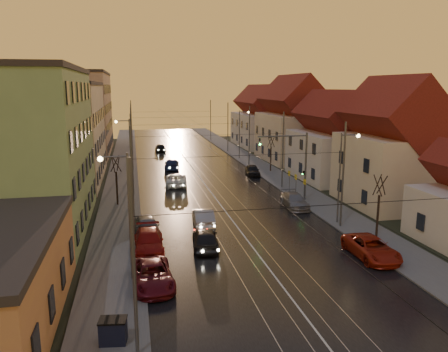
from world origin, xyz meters
TOP-DOWN VIEW (x-y plane):
  - ground at (0.00, 0.00)m, footprint 160.00×160.00m
  - road at (0.00, 40.00)m, footprint 16.00×120.00m
  - sidewalk_left at (-10.00, 40.00)m, footprint 4.00×120.00m
  - sidewalk_right at (10.00, 40.00)m, footprint 4.00×120.00m
  - tram_rail_0 at (-2.20, 40.00)m, footprint 0.06×120.00m
  - tram_rail_1 at (-0.77, 40.00)m, footprint 0.06×120.00m
  - tram_rail_2 at (0.77, 40.00)m, footprint 0.06×120.00m
  - tram_rail_3 at (2.20, 40.00)m, footprint 0.06×120.00m
  - apartment_left_1 at (-17.50, 14.00)m, footprint 10.00×18.00m
  - apartment_left_2 at (-17.50, 34.00)m, footprint 10.00×20.00m
  - apartment_left_3 at (-17.50, 58.00)m, footprint 10.00×24.00m
  - house_right_1 at (17.00, 15.00)m, footprint 8.67×10.20m
  - house_right_2 at (17.00, 28.00)m, footprint 9.18×12.24m
  - house_right_3 at (17.00, 43.00)m, footprint 9.18×14.28m
  - house_right_4 at (17.00, 61.00)m, footprint 9.18×16.32m
  - catenary_pole_l_0 at (-8.60, -6.00)m, footprint 0.16×0.16m
  - catenary_pole_l_1 at (-8.60, 9.00)m, footprint 0.16×0.16m
  - catenary_pole_r_1 at (8.60, 9.00)m, footprint 0.16×0.16m
  - catenary_pole_l_2 at (-8.60, 24.00)m, footprint 0.16×0.16m
  - catenary_pole_r_2 at (8.60, 24.00)m, footprint 0.16×0.16m
  - catenary_pole_l_3 at (-8.60, 39.00)m, footprint 0.16×0.16m
  - catenary_pole_r_3 at (8.60, 39.00)m, footprint 0.16×0.16m
  - catenary_pole_l_4 at (-8.60, 54.00)m, footprint 0.16×0.16m
  - catenary_pole_r_4 at (8.60, 54.00)m, footprint 0.16×0.16m
  - catenary_pole_l_5 at (-8.60, 72.00)m, footprint 0.16×0.16m
  - catenary_pole_r_5 at (8.60, 72.00)m, footprint 0.16×0.16m
  - street_lamp_0 at (-9.10, 2.00)m, footprint 1.75×0.32m
  - street_lamp_1 at (9.10, 10.00)m, footprint 1.75×0.32m
  - street_lamp_2 at (-9.10, 30.00)m, footprint 1.75×0.32m
  - street_lamp_3 at (9.10, 46.00)m, footprint 1.75×0.32m
  - traffic_light_mast at (7.99, 18.00)m, footprint 5.30×0.32m
  - bare_tree_0 at (-10.20, 20.00)m, footprint 1.09×1.09m
  - bare_tree_1 at (10.20, 6.00)m, footprint 1.09×1.09m
  - bare_tree_2 at (10.40, 34.00)m, footprint 1.09×1.09m
  - driving_car_0 at (-3.48, 6.50)m, footprint 2.33×4.75m
  - driving_car_1 at (-2.78, 11.81)m, footprint 1.90×4.77m
  - driving_car_2 at (-3.54, 27.81)m, footprint 2.97×5.62m
  - driving_car_3 at (-3.02, 38.94)m, footprint 2.64×5.40m
  - driving_car_4 at (-3.51, 56.83)m, footprint 1.78×4.38m
  - parked_left_1 at (-7.60, 0.97)m, footprint 2.58×5.15m
  - parked_left_2 at (-7.60, 6.83)m, footprint 2.16×5.17m
  - parked_left_3 at (-7.60, 10.24)m, footprint 2.26×4.75m
  - parked_right_0 at (7.60, 2.35)m, footprint 2.49×5.26m
  - parked_right_1 at (7.02, 15.74)m, footprint 2.21×4.95m
  - parked_right_2 at (7.22, 31.99)m, footprint 2.28×4.44m
  - dumpster at (-9.68, -4.87)m, footprint 1.30×0.96m

SIDE VIEW (x-z plane):
  - ground at x=0.00m, z-range 0.00..0.00m
  - road at x=0.00m, z-range 0.00..0.04m
  - tram_rail_0 at x=-2.20m, z-range 0.04..0.07m
  - tram_rail_1 at x=-0.77m, z-range 0.04..0.07m
  - tram_rail_2 at x=0.77m, z-range 0.04..0.07m
  - tram_rail_3 at x=2.20m, z-range 0.04..0.07m
  - sidewalk_left at x=-10.00m, z-range 0.00..0.15m
  - sidewalk_right at x=10.00m, z-range 0.00..0.15m
  - dumpster at x=-9.68m, z-range 0.15..1.25m
  - parked_left_1 at x=-7.60m, z-range 0.00..1.40m
  - parked_right_1 at x=7.02m, z-range 0.00..1.41m
  - parked_right_2 at x=7.22m, z-range 0.00..1.45m
  - parked_right_0 at x=7.60m, z-range 0.00..1.45m
  - driving_car_4 at x=-3.51m, z-range 0.00..1.49m
  - parked_left_2 at x=-7.60m, z-range 0.00..1.49m
  - driving_car_2 at x=-3.54m, z-range 0.00..1.51m
  - driving_car_3 at x=-3.02m, z-range 0.00..1.51m
  - driving_car_1 at x=-2.78m, z-range 0.00..1.54m
  - driving_car_0 at x=-3.48m, z-range 0.00..1.56m
  - parked_left_3 at x=-7.60m, z-range 0.00..1.57m
  - bare_tree_0 at x=-10.20m, z-range -0.07..5.04m
  - bare_tree_1 at x=10.20m, z-range -0.07..5.04m
  - bare_tree_2 at x=10.40m, z-range -0.07..5.04m
  - catenary_pole_l_0 at x=-8.60m, z-range 0.00..9.00m
  - catenary_pole_l_1 at x=-8.60m, z-range 0.00..9.00m
  - catenary_pole_r_1 at x=8.60m, z-range 0.00..9.00m
  - catenary_pole_l_2 at x=-8.60m, z-range 0.00..9.00m
  - catenary_pole_r_2 at x=8.60m, z-range 0.00..9.00m
  - catenary_pole_l_3 at x=-8.60m, z-range 0.00..9.00m
  - catenary_pole_r_3 at x=8.60m, z-range 0.00..9.00m
  - catenary_pole_l_4 at x=-8.60m, z-range 0.00..9.00m
  - catenary_pole_r_4 at x=8.60m, z-range 0.00..9.00m
  - catenary_pole_l_5 at x=-8.60m, z-range 0.00..9.00m
  - catenary_pole_r_5 at x=8.60m, z-range 0.00..9.00m
  - traffic_light_mast at x=7.99m, z-range 1.00..8.20m
  - house_right_2 at x=17.00m, z-range 0.04..9.24m
  - street_lamp_0 at x=-9.10m, z-range 0.89..8.89m
  - street_lamp_1 at x=9.10m, z-range 0.89..8.89m
  - street_lamp_2 at x=-9.10m, z-range 0.89..8.89m
  - street_lamp_3 at x=9.10m, z-range 0.89..8.89m
  - house_right_4 at x=17.00m, z-range 0.05..10.05m
  - house_right_1 at x=17.00m, z-range 0.05..10.85m
  - house_right_3 at x=17.00m, z-range 0.05..11.55m
  - apartment_left_2 at x=-17.50m, z-range 0.00..12.00m
  - apartment_left_1 at x=-17.50m, z-range 0.00..13.00m
  - apartment_left_3 at x=-17.50m, z-range 0.00..14.00m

